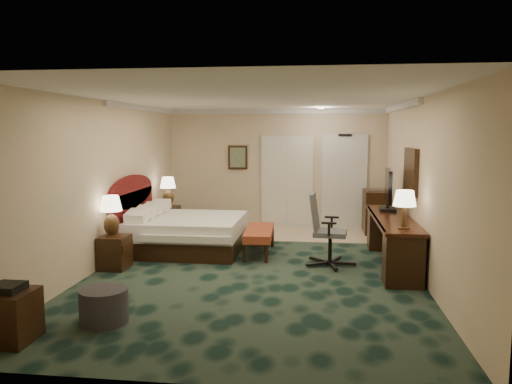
# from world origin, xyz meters

# --- Properties ---
(floor) EXTENTS (5.00, 7.50, 0.00)m
(floor) POSITION_xyz_m (0.00, 0.00, 0.00)
(floor) COLOR black
(floor) RESTS_ON ground
(ceiling) EXTENTS (5.00, 7.50, 0.00)m
(ceiling) POSITION_xyz_m (0.00, 0.00, 2.70)
(ceiling) COLOR white
(ceiling) RESTS_ON wall_back
(wall_back) EXTENTS (5.00, 0.00, 2.70)m
(wall_back) POSITION_xyz_m (0.00, 3.75, 1.35)
(wall_back) COLOR #BEB294
(wall_back) RESTS_ON ground
(wall_front) EXTENTS (5.00, 0.00, 2.70)m
(wall_front) POSITION_xyz_m (0.00, -3.75, 1.35)
(wall_front) COLOR #BEB294
(wall_front) RESTS_ON ground
(wall_left) EXTENTS (0.00, 7.50, 2.70)m
(wall_left) POSITION_xyz_m (-2.50, 0.00, 1.35)
(wall_left) COLOR #BEB294
(wall_left) RESTS_ON ground
(wall_right) EXTENTS (0.00, 7.50, 2.70)m
(wall_right) POSITION_xyz_m (2.50, 0.00, 1.35)
(wall_right) COLOR #BEB294
(wall_right) RESTS_ON ground
(crown_molding) EXTENTS (5.00, 7.50, 0.10)m
(crown_molding) POSITION_xyz_m (0.00, 0.00, 2.65)
(crown_molding) COLOR silver
(crown_molding) RESTS_ON wall_back
(tile_patch) EXTENTS (3.20, 1.70, 0.01)m
(tile_patch) POSITION_xyz_m (0.90, 2.90, 0.01)
(tile_patch) COLOR #BBAD90
(tile_patch) RESTS_ON ground
(headboard) EXTENTS (0.12, 2.00, 1.40)m
(headboard) POSITION_xyz_m (-2.44, 1.00, 0.70)
(headboard) COLOR #49070F
(headboard) RESTS_ON ground
(entry_door) EXTENTS (1.02, 0.06, 2.18)m
(entry_door) POSITION_xyz_m (1.55, 3.72, 1.05)
(entry_door) COLOR silver
(entry_door) RESTS_ON ground
(closet_doors) EXTENTS (1.20, 0.06, 2.10)m
(closet_doors) POSITION_xyz_m (0.25, 3.71, 1.05)
(closet_doors) COLOR silver
(closet_doors) RESTS_ON ground
(wall_art) EXTENTS (0.45, 0.06, 0.55)m
(wall_art) POSITION_xyz_m (-0.90, 3.71, 1.60)
(wall_art) COLOR #456853
(wall_art) RESTS_ON wall_back
(wall_mirror) EXTENTS (0.05, 0.95, 0.75)m
(wall_mirror) POSITION_xyz_m (2.46, 0.60, 1.55)
(wall_mirror) COLOR white
(wall_mirror) RESTS_ON wall_right
(bed) EXTENTS (1.97, 1.83, 0.63)m
(bed) POSITION_xyz_m (-1.41, 1.10, 0.31)
(bed) COLOR silver
(bed) RESTS_ON ground
(nightstand_near) EXTENTS (0.42, 0.49, 0.53)m
(nightstand_near) POSITION_xyz_m (-2.27, -0.26, 0.27)
(nightstand_near) COLOR black
(nightstand_near) RESTS_ON ground
(nightstand_far) EXTENTS (0.49, 0.56, 0.61)m
(nightstand_far) POSITION_xyz_m (-2.24, 2.40, 0.31)
(nightstand_far) COLOR black
(nightstand_far) RESTS_ON ground
(lamp_near) EXTENTS (0.37, 0.37, 0.65)m
(lamp_near) POSITION_xyz_m (-2.30, -0.27, 0.86)
(lamp_near) COLOR #302212
(lamp_near) RESTS_ON nightstand_near
(lamp_far) EXTENTS (0.40, 0.40, 0.63)m
(lamp_far) POSITION_xyz_m (-2.20, 2.45, 0.93)
(lamp_far) COLOR #302212
(lamp_far) RESTS_ON nightstand_far
(bed_bench) EXTENTS (0.54, 1.39, 0.46)m
(bed_bench) POSITION_xyz_m (-0.07, 0.97, 0.23)
(bed_bench) COLOR brown
(bed_bench) RESTS_ON ground
(ottoman) EXTENTS (0.62, 0.62, 0.40)m
(ottoman) POSITION_xyz_m (-1.46, -2.48, 0.20)
(ottoman) COLOR #2F2E33
(ottoman) RESTS_ON ground
(side_table) EXTENTS (0.50, 0.50, 0.54)m
(side_table) POSITION_xyz_m (-2.22, -3.11, 0.27)
(side_table) COLOR black
(side_table) RESTS_ON ground
(desk) EXTENTS (0.59, 2.76, 0.80)m
(desk) POSITION_xyz_m (2.18, 0.53, 0.40)
(desk) COLOR black
(desk) RESTS_ON ground
(tv) EXTENTS (0.14, 0.95, 0.74)m
(tv) POSITION_xyz_m (2.20, 1.21, 1.16)
(tv) COLOR black
(tv) RESTS_ON desk
(desk_lamp) EXTENTS (0.36, 0.36, 0.57)m
(desk_lamp) POSITION_xyz_m (2.19, -0.49, 1.08)
(desk_lamp) COLOR #302212
(desk_lamp) RESTS_ON desk
(desk_chair) EXTENTS (0.76, 0.72, 1.19)m
(desk_chair) POSITION_xyz_m (1.17, 0.36, 0.59)
(desk_chair) COLOR #42434D
(desk_chair) RESTS_ON ground
(minibar) EXTENTS (0.49, 0.88, 0.93)m
(minibar) POSITION_xyz_m (2.21, 3.20, 0.46)
(minibar) COLOR black
(minibar) RESTS_ON ground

